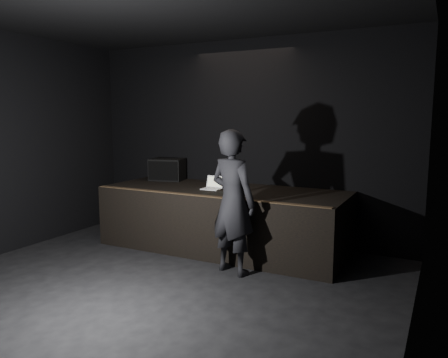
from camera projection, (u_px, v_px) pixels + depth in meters
ground at (112, 313)px, 4.89m from camera, size 7.00×7.00×0.00m
room_walls at (105, 131)px, 4.60m from camera, size 6.10×7.10×3.52m
stage_riser at (223, 219)px, 7.22m from camera, size 4.00×1.50×1.00m
riser_lip at (202, 196)px, 6.52m from camera, size 3.92×0.10×0.01m
stage_monitor at (167, 169)px, 8.11m from camera, size 0.68×0.56×0.40m
cable at (218, 183)px, 7.72m from camera, size 0.86×0.19×0.02m
laptop at (213, 186)px, 7.14m from camera, size 0.31×0.27×0.21m
beer_can at (241, 188)px, 6.80m from camera, size 0.06×0.06×0.15m
plastic_cup at (225, 183)px, 7.45m from camera, size 0.09×0.09×0.11m
wii_remote at (242, 198)px, 6.28m from camera, size 0.08×0.16×0.03m
person at (233, 202)px, 6.02m from camera, size 0.83×0.66×2.01m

